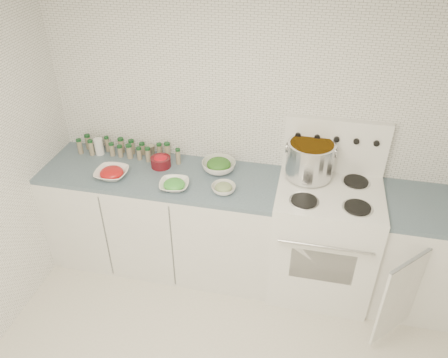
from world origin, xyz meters
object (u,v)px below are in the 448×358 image
Objects in this scene: stove at (323,236)px; bowl_tomato at (112,173)px; stock_pot at (310,158)px; bowl_snowpea at (174,185)px.

stove reaches higher than bowl_tomato.
bowl_tomato is (-1.47, -0.28, -0.16)m from stock_pot.
stove is at bearing 8.33° from bowl_snowpea.
stock_pot reaches higher than bowl_snowpea.
stove reaches higher than bowl_snowpea.
bowl_snowpea is (-1.13, -0.16, 0.43)m from stove.
stock_pot is 1.50m from bowl_tomato.
stock_pot is at bearing 137.32° from stove.
stove is at bearing 4.29° from bowl_tomato.
stock_pot is 1.50× the size of bowl_snowpea.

